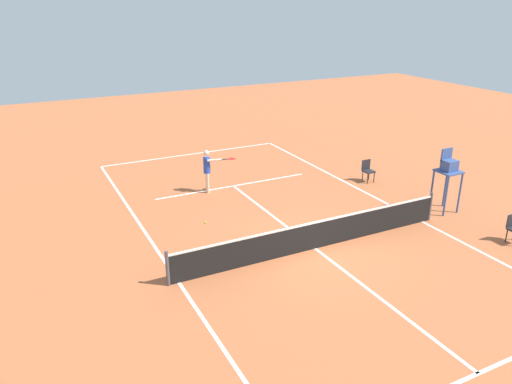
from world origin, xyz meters
The scene contains 7 objects.
ground_plane centered at (0.00, 0.00, 0.00)m, with size 60.00×60.00×0.00m, color #B76038.
court_lines centered at (0.00, 0.00, 0.00)m, with size 9.26×23.35×0.01m.
tennis_net centered at (0.00, 0.00, 0.50)m, with size 9.86×0.10×1.07m.
player_serving centered at (1.19, -6.22, 1.08)m, with size 1.27×0.79×1.81m.
tennis_ball centered at (2.44, -3.39, 0.03)m, with size 0.07×0.07×0.07m, color #CCE033.
umpire_chair centered at (-6.00, -0.41, 1.61)m, with size 0.80×0.80×2.41m.
courtside_chair_mid centered at (-5.50, -4.30, 0.53)m, with size 0.44×0.46×0.95m.
Camera 1 is at (8.09, 11.82, 7.51)m, focal length 34.79 mm.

